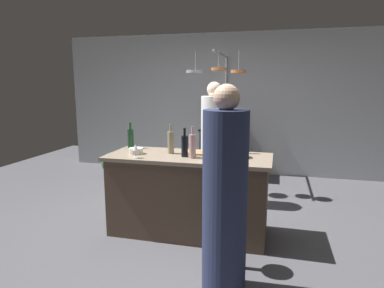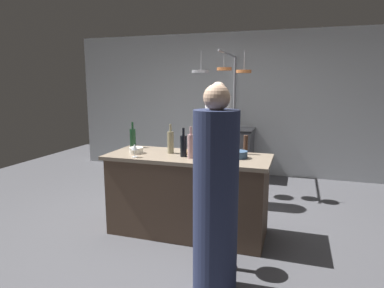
{
  "view_description": "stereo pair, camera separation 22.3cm",
  "coord_description": "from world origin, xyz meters",
  "views": [
    {
      "loc": [
        0.92,
        -3.47,
        1.67
      ],
      "look_at": [
        0.0,
        0.15,
        1.0
      ],
      "focal_mm": 31.28,
      "sensor_mm": 36.0,
      "label": 1
    },
    {
      "loc": [
        1.14,
        -3.41,
        1.67
      ],
      "look_at": [
        0.0,
        0.15,
        1.0
      ],
      "focal_mm": 31.28,
      "sensor_mm": 36.0,
      "label": 2
    }
  ],
  "objects": [
    {
      "name": "bar_stool_right",
      "position": [
        0.53,
        -0.62,
        0.38
      ],
      "size": [
        0.28,
        0.28,
        0.68
      ],
      "color": "#4C4C51",
      "rests_on": "ground_plane"
    },
    {
      "name": "ground_plane",
      "position": [
        0.0,
        0.0,
        0.0
      ],
      "size": [
        9.0,
        9.0,
        0.0
      ],
      "primitive_type": "plane",
      "color": "#4C4C51"
    },
    {
      "name": "wine_bottle_white",
      "position": [
        -0.22,
        0.05,
        1.03
      ],
      "size": [
        0.07,
        0.07,
        0.33
      ],
      "color": "gray",
      "rests_on": "kitchen_island"
    },
    {
      "name": "chef",
      "position": [
        0.08,
        1.08,
        0.79
      ],
      "size": [
        0.36,
        0.36,
        1.7
      ],
      "color": "white",
      "rests_on": "ground_plane"
    },
    {
      "name": "wine_bottle_rose",
      "position": [
        0.08,
        -0.12,
        1.03
      ],
      "size": [
        0.07,
        0.07,
        0.33
      ],
      "color": "#B78C8E",
      "rests_on": "kitchen_island"
    },
    {
      "name": "stove_range",
      "position": [
        0.0,
        2.45,
        0.45
      ],
      "size": [
        0.8,
        0.64,
        0.89
      ],
      "color": "#47474C",
      "rests_on": "ground_plane"
    },
    {
      "name": "overhead_pot_rack",
      "position": [
        -0.0,
        1.95,
        1.66
      ],
      "size": [
        0.89,
        1.35,
        2.17
      ],
      "color": "gray",
      "rests_on": "ground_plane"
    },
    {
      "name": "potted_plant",
      "position": [
        -1.78,
        1.6,
        0.3
      ],
      "size": [
        0.36,
        0.36,
        0.52
      ],
      "color": "brown",
      "rests_on": "ground_plane"
    },
    {
      "name": "wine_bottle_green",
      "position": [
        -0.8,
        0.25,
        1.02
      ],
      "size": [
        0.07,
        0.07,
        0.31
      ],
      "color": "#193D23",
      "rests_on": "kitchen_island"
    },
    {
      "name": "wine_glass_near_left_guest",
      "position": [
        0.32,
        -0.08,
        1.01
      ],
      "size": [
        0.07,
        0.07,
        0.15
      ],
      "color": "silver",
      "rests_on": "kitchen_island"
    },
    {
      "name": "mixing_bowl_blue",
      "position": [
        0.55,
        0.03,
        0.94
      ],
      "size": [
        0.19,
        0.19,
        0.08
      ],
      "primitive_type": "cylinder",
      "color": "#334C6B",
      "rests_on": "kitchen_island"
    },
    {
      "name": "guest_right",
      "position": [
        0.56,
        -0.99,
        0.78
      ],
      "size": [
        0.35,
        0.35,
        1.67
      ],
      "color": "#262D4C",
      "rests_on": "ground_plane"
    },
    {
      "name": "pepper_mill",
      "position": [
        0.59,
        0.26,
        1.01
      ],
      "size": [
        0.05,
        0.05,
        0.21
      ],
      "primitive_type": "cylinder",
      "color": "#382319",
      "rests_on": "kitchen_island"
    },
    {
      "name": "kitchen_island",
      "position": [
        0.0,
        0.0,
        0.45
      ],
      "size": [
        1.8,
        0.72,
        0.9
      ],
      "color": "brown",
      "rests_on": "ground_plane"
    },
    {
      "name": "wine_bottle_dark",
      "position": [
        -0.02,
        -0.08,
        1.02
      ],
      "size": [
        0.07,
        0.07,
        0.31
      ],
      "color": "black",
      "rests_on": "kitchen_island"
    },
    {
      "name": "mixing_bowl_ceramic",
      "position": [
        -0.59,
        -0.07,
        0.93
      ],
      "size": [
        0.16,
        0.16,
        0.07
      ],
      "primitive_type": "cylinder",
      "color": "silver",
      "rests_on": "kitchen_island"
    },
    {
      "name": "back_wall",
      "position": [
        0.0,
        2.85,
        1.3
      ],
      "size": [
        6.4,
        0.16,
        2.6
      ],
      "primitive_type": "cube",
      "color": "#B2B7BC",
      "rests_on": "ground_plane"
    },
    {
      "name": "cutting_board",
      "position": [
        0.08,
        0.12,
        0.91
      ],
      "size": [
        0.32,
        0.22,
        0.02
      ],
      "primitive_type": "cube",
      "color": "#997047",
      "rests_on": "kitchen_island"
    },
    {
      "name": "wine_glass_near_right_guest",
      "position": [
        -0.51,
        -0.27,
        1.01
      ],
      "size": [
        0.07,
        0.07,
        0.15
      ],
      "color": "silver",
      "rests_on": "kitchen_island"
    }
  ]
}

